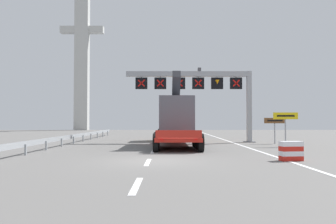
{
  "coord_description": "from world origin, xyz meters",
  "views": [
    {
      "loc": [
        0.66,
        -15.66,
        1.84
      ],
      "look_at": [
        0.55,
        12.49,
        2.61
      ],
      "focal_mm": 36.19,
      "sensor_mm": 36.0,
      "label": 1
    }
  ],
  "objects_px": {
    "tourist_info_sign_brown": "(276,124)",
    "bridge_pylon_distant": "(83,47)",
    "crash_barrier_striped": "(292,151)",
    "heavy_haul_truck_red": "(176,119)",
    "exit_sign_yellow": "(287,120)",
    "overhead_lane_gantry": "(204,85)"
  },
  "relations": [
    {
      "from": "overhead_lane_gantry",
      "to": "heavy_haul_truck_red",
      "type": "height_order",
      "value": "overhead_lane_gantry"
    },
    {
      "from": "exit_sign_yellow",
      "to": "tourist_info_sign_brown",
      "type": "relative_size",
      "value": 1.17
    },
    {
      "from": "crash_barrier_striped",
      "to": "bridge_pylon_distant",
      "type": "bearing_deg",
      "value": 113.45
    },
    {
      "from": "overhead_lane_gantry",
      "to": "bridge_pylon_distant",
      "type": "distance_m",
      "value": 47.59
    },
    {
      "from": "tourist_info_sign_brown",
      "to": "heavy_haul_truck_red",
      "type": "bearing_deg",
      "value": -179.49
    },
    {
      "from": "tourist_info_sign_brown",
      "to": "exit_sign_yellow",
      "type": "bearing_deg",
      "value": -94.04
    },
    {
      "from": "heavy_haul_truck_red",
      "to": "exit_sign_yellow",
      "type": "bearing_deg",
      "value": -21.22
    },
    {
      "from": "tourist_info_sign_brown",
      "to": "crash_barrier_striped",
      "type": "height_order",
      "value": "tourist_info_sign_brown"
    },
    {
      "from": "overhead_lane_gantry",
      "to": "exit_sign_yellow",
      "type": "distance_m",
      "value": 8.18
    },
    {
      "from": "tourist_info_sign_brown",
      "to": "bridge_pylon_distant",
      "type": "distance_m",
      "value": 52.95
    },
    {
      "from": "exit_sign_yellow",
      "to": "bridge_pylon_distant",
      "type": "height_order",
      "value": "bridge_pylon_distant"
    },
    {
      "from": "overhead_lane_gantry",
      "to": "crash_barrier_striped",
      "type": "distance_m",
      "value": 14.89
    },
    {
      "from": "overhead_lane_gantry",
      "to": "heavy_haul_truck_red",
      "type": "relative_size",
      "value": 0.8
    },
    {
      "from": "overhead_lane_gantry",
      "to": "exit_sign_yellow",
      "type": "height_order",
      "value": "overhead_lane_gantry"
    },
    {
      "from": "exit_sign_yellow",
      "to": "bridge_pylon_distant",
      "type": "distance_m",
      "value": 55.36
    },
    {
      "from": "heavy_haul_truck_red",
      "to": "exit_sign_yellow",
      "type": "distance_m",
      "value": 8.53
    },
    {
      "from": "crash_barrier_striped",
      "to": "overhead_lane_gantry",
      "type": "bearing_deg",
      "value": 100.96
    },
    {
      "from": "heavy_haul_truck_red",
      "to": "tourist_info_sign_brown",
      "type": "height_order",
      "value": "heavy_haul_truck_red"
    },
    {
      "from": "heavy_haul_truck_red",
      "to": "exit_sign_yellow",
      "type": "relative_size",
      "value": 5.7
    },
    {
      "from": "heavy_haul_truck_red",
      "to": "tourist_info_sign_brown",
      "type": "xyz_separation_m",
      "value": [
        8.17,
        0.07,
        -0.35
      ]
    },
    {
      "from": "crash_barrier_striped",
      "to": "bridge_pylon_distant",
      "type": "distance_m",
      "value": 62.05
    },
    {
      "from": "heavy_haul_truck_red",
      "to": "bridge_pylon_distant",
      "type": "height_order",
      "value": "bridge_pylon_distant"
    }
  ]
}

